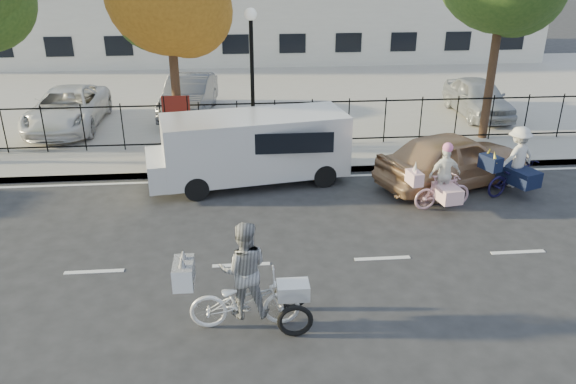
{
  "coord_description": "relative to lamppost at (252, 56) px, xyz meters",
  "views": [
    {
      "loc": [
        0.07,
        -10.15,
        6.1
      ],
      "look_at": [
        1.09,
        1.2,
        1.1
      ],
      "focal_mm": 35.0,
      "sensor_mm": 36.0,
      "label": 1
    }
  ],
  "objects": [
    {
      "name": "ground",
      "position": [
        -0.5,
        -6.8,
        -3.11
      ],
      "size": [
        120.0,
        120.0,
        0.0
      ],
      "primitive_type": "plane",
      "color": "#333334"
    },
    {
      "name": "road_markings",
      "position": [
        -0.5,
        -6.8,
        -3.11
      ],
      "size": [
        60.0,
        9.52,
        0.01
      ],
      "primitive_type": null,
      "color": "silver",
      "rests_on": "ground"
    },
    {
      "name": "curb",
      "position": [
        -0.5,
        -1.75,
        -3.04
      ],
      "size": [
        60.0,
        0.1,
        0.15
      ],
      "primitive_type": "cube",
      "color": "#A8A399",
      "rests_on": "ground"
    },
    {
      "name": "sidewalk",
      "position": [
        -0.5,
        -0.7,
        -3.04
      ],
      "size": [
        60.0,
        2.2,
        0.15
      ],
      "primitive_type": "cube",
      "color": "#A8A399",
      "rests_on": "ground"
    },
    {
      "name": "parking_lot",
      "position": [
        -0.5,
        8.2,
        -3.04
      ],
      "size": [
        60.0,
        15.6,
        0.15
      ],
      "primitive_type": "cube",
      "color": "#A8A399",
      "rests_on": "ground"
    },
    {
      "name": "iron_fence",
      "position": [
        -0.5,
        0.4,
        -2.21
      ],
      "size": [
        58.0,
        0.06,
        1.5
      ],
      "primitive_type": null,
      "color": "black",
      "rests_on": "sidewalk"
    },
    {
      "name": "building",
      "position": [
        -0.5,
        18.2,
        -0.11
      ],
      "size": [
        34.0,
        10.0,
        6.0
      ],
      "primitive_type": "cube",
      "color": "silver",
      "rests_on": "ground"
    },
    {
      "name": "lamppost",
      "position": [
        0.0,
        0.0,
        0.0
      ],
      "size": [
        0.36,
        0.36,
        4.33
      ],
      "color": "black",
      "rests_on": "sidewalk"
    },
    {
      "name": "street_sign",
      "position": [
        -2.35,
        0.0,
        -1.7
      ],
      "size": [
        0.85,
        0.06,
        1.8
      ],
      "color": "black",
      "rests_on": "sidewalk"
    },
    {
      "name": "zebra_trike",
      "position": [
        -0.44,
        -8.82,
        -2.34
      ],
      "size": [
        2.31,
        0.87,
        1.99
      ],
      "rotation": [
        0.0,
        0.0,
        1.57
      ],
      "color": "white",
      "rests_on": "ground"
    },
    {
      "name": "unicorn_bike",
      "position": [
        4.56,
        -4.45,
        -2.47
      ],
      "size": [
        1.76,
        1.24,
        1.74
      ],
      "rotation": [
        0.0,
        0.0,
        1.73
      ],
      "color": "#EEB5C7",
      "rests_on": "ground"
    },
    {
      "name": "bull_bike",
      "position": [
        6.77,
        -3.73,
        -2.37
      ],
      "size": [
        2.06,
        1.46,
        1.86
      ],
      "rotation": [
        0.0,
        0.0,
        1.93
      ],
      "color": "#141037",
      "rests_on": "ground"
    },
    {
      "name": "white_van",
      "position": [
        -0.13,
        -2.3,
        -2.05
      ],
      "size": [
        5.7,
        2.66,
        1.93
      ],
      "rotation": [
        0.0,
        0.0,
        0.17
      ],
      "color": "white",
      "rests_on": "ground"
    },
    {
      "name": "gold_sedan",
      "position": [
        5.37,
        -3.0,
        -2.36
      ],
      "size": [
        4.78,
        3.25,
        1.51
      ],
      "primitive_type": "imported",
      "rotation": [
        0.0,
        0.0,
        1.93
      ],
      "color": "tan",
      "rests_on": "ground"
    },
    {
      "name": "lot_car_b",
      "position": [
        -6.49,
        3.02,
        -2.28
      ],
      "size": [
        2.36,
        4.97,
        1.37
      ],
      "primitive_type": "imported",
      "rotation": [
        0.0,
        0.0,
        0.02
      ],
      "color": "white",
      "rests_on": "parking_lot"
    },
    {
      "name": "lot_car_c",
      "position": [
        -2.31,
        4.36,
        -2.23
      ],
      "size": [
        2.07,
        4.61,
        1.47
      ],
      "primitive_type": "imported",
      "rotation": [
        0.0,
        0.0,
        -0.12
      ],
      "color": "#515459",
      "rests_on": "parking_lot"
    },
    {
      "name": "lot_car_d",
      "position": [
        8.64,
        3.29,
        -2.27
      ],
      "size": [
        1.65,
        4.07,
        1.38
      ],
      "primitive_type": "imported",
      "rotation": [
        0.0,
        0.0,
        -0.0
      ],
      "color": "#A5A9AC",
      "rests_on": "parking_lot"
    }
  ]
}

